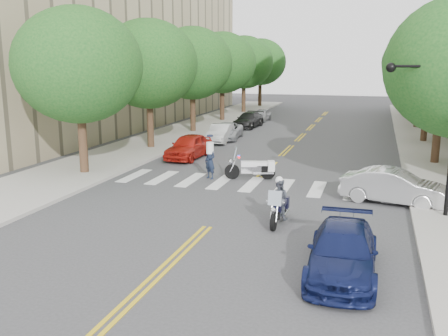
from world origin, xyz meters
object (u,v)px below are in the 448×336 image
at_px(motorcycle_parked, 254,168).
at_px(sedan_blue, 343,252).
at_px(officer_standing, 210,161).
at_px(convertible, 394,187).
at_px(motorcycle_police, 279,202).

height_order(motorcycle_parked, sedan_blue, motorcycle_parked).
bearing_deg(officer_standing, sedan_blue, -23.67).
xyz_separation_m(convertible, sedan_blue, (-1.52, -7.82, -0.05)).
bearing_deg(motorcycle_police, sedan_blue, 124.21).
distance_m(officer_standing, sedan_blue, 12.07).
height_order(motorcycle_parked, officer_standing, officer_standing).
xyz_separation_m(officer_standing, convertible, (8.66, -1.92, -0.18)).
relative_size(motorcycle_police, sedan_blue, 0.48).
distance_m(motorcycle_parked, sedan_blue, 11.44).
height_order(convertible, sedan_blue, convertible).
distance_m(convertible, sedan_blue, 7.96).
distance_m(motorcycle_police, motorcycle_parked, 6.89).
bearing_deg(sedan_blue, motorcycle_parked, 114.77).
xyz_separation_m(motorcycle_parked, officer_standing, (-2.14, -0.56, 0.32)).
distance_m(motorcycle_police, sedan_blue, 4.62).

